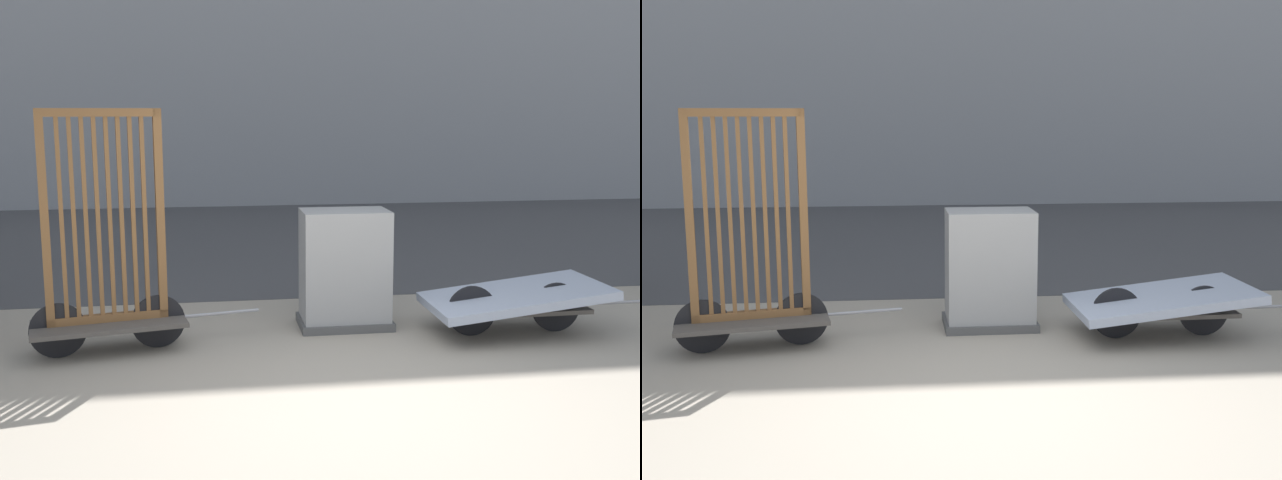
# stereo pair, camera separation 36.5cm
# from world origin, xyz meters

# --- Properties ---
(ground_plane) EXTENTS (60.00, 60.00, 0.00)m
(ground_plane) POSITION_xyz_m (0.00, 0.00, 0.00)
(ground_plane) COLOR gray
(road_strip) EXTENTS (56.00, 8.51, 0.01)m
(road_strip) POSITION_xyz_m (0.00, 7.41, 0.00)
(road_strip) COLOR #424244
(road_strip) RESTS_ON ground_plane
(bike_cart_with_bedframe) EXTENTS (2.03, 0.84, 2.12)m
(bike_cart_with_bedframe) POSITION_xyz_m (-1.86, 1.51, 0.75)
(bike_cart_with_bedframe) COLOR #4C4742
(bike_cart_with_bedframe) RESTS_ON ground_plane
(bike_cart_with_mattress) EXTENTS (2.18, 0.99, 0.49)m
(bike_cart_with_mattress) POSITION_xyz_m (1.87, 1.51, 0.33)
(bike_cart_with_mattress) COLOR #4C4742
(bike_cart_with_mattress) RESTS_ON ground_plane
(utility_cabinet) EXTENTS (0.90, 0.60, 1.15)m
(utility_cabinet) POSITION_xyz_m (0.32, 2.00, 0.54)
(utility_cabinet) COLOR #4C4C4C
(utility_cabinet) RESTS_ON ground_plane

